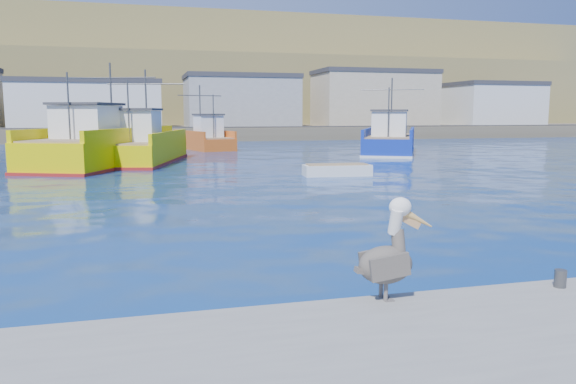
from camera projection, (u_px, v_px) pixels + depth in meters
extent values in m
plane|color=#071658|center=(326.00, 274.00, 12.04)|extent=(260.00, 260.00, 0.00)
cylinder|color=#4C4C4C|center=(560.00, 279.00, 9.45)|extent=(0.20, 0.20, 0.30)
cube|color=brown|center=(167.00, 132.00, 80.87)|extent=(160.00, 30.00, 1.60)
cube|color=olive|center=(159.00, 99.00, 105.04)|extent=(180.00, 40.00, 14.00)
cube|color=olive|center=(155.00, 79.00, 123.49)|extent=(200.00, 40.00, 24.00)
cube|color=#2D2D2D|center=(171.00, 127.00, 70.22)|extent=(150.00, 5.00, 0.10)
cube|color=silver|center=(89.00, 106.00, 73.06)|extent=(18.00, 11.00, 5.50)
cube|color=#333338|center=(88.00, 82.00, 72.63)|extent=(18.36, 11.22, 0.60)
cube|color=gray|center=(241.00, 103.00, 78.04)|extent=(15.00, 10.00, 6.50)
cube|color=#333338|center=(240.00, 77.00, 77.55)|extent=(15.30, 10.20, 0.60)
cube|color=tan|center=(374.00, 100.00, 83.02)|extent=(17.00, 9.00, 7.50)
cube|color=#333338|center=(375.00, 72.00, 82.46)|extent=(17.34, 9.18, 0.60)
cube|color=silver|center=(492.00, 106.00, 88.18)|extent=(13.00, 10.00, 6.00)
cube|color=#333338|center=(493.00, 84.00, 87.72)|extent=(13.26, 10.20, 0.60)
cube|color=#DFD000|center=(104.00, 152.00, 37.19)|extent=(9.64, 14.43, 1.79)
cube|color=#DFD000|center=(134.00, 133.00, 36.70)|extent=(5.58, 12.47, 0.70)
cube|color=#DFD000|center=(73.00, 133.00, 37.34)|extent=(5.58, 12.47, 0.70)
cube|color=maroon|center=(105.00, 164.00, 37.31)|extent=(9.84, 14.72, 0.25)
cube|color=#8C7251|center=(103.00, 137.00, 37.06)|extent=(9.09, 13.78, 0.10)
cube|color=white|center=(87.00, 122.00, 34.90)|extent=(4.30, 4.42, 2.00)
cube|color=#333338|center=(86.00, 104.00, 34.74)|extent=(4.68, 4.89, 0.15)
cylinder|color=#4C4C4C|center=(111.00, 100.00, 38.07)|extent=(0.16, 0.16, 5.00)
cylinder|color=#4C4C4C|center=(69.00, 107.00, 32.75)|extent=(0.13, 0.13, 4.00)
cylinder|color=#4C4C4C|center=(110.00, 78.00, 37.86)|extent=(5.92, 2.61, 0.08)
cube|color=#DFD000|center=(144.00, 152.00, 39.30)|extent=(6.69, 11.96, 1.47)
cube|color=#DFD000|center=(170.00, 136.00, 39.14)|extent=(3.08, 10.79, 0.70)
cube|color=#DFD000|center=(117.00, 136.00, 39.15)|extent=(3.08, 10.79, 0.70)
cube|color=maroon|center=(144.00, 162.00, 39.39)|extent=(6.83, 12.20, 0.25)
cube|color=#8C7251|center=(143.00, 141.00, 39.19)|extent=(6.27, 11.44, 0.10)
cube|color=white|center=(136.00, 126.00, 37.36)|extent=(3.38, 3.44, 2.00)
cube|color=#333338|center=(136.00, 109.00, 37.21)|extent=(3.65, 3.82, 0.15)
cylinder|color=#4C4C4C|center=(146.00, 105.00, 39.97)|extent=(0.15, 0.15, 5.00)
cylinder|color=#4C4C4C|center=(128.00, 112.00, 35.55)|extent=(0.12, 0.12, 4.00)
cylinder|color=#4C4C4C|center=(145.00, 84.00, 39.76)|extent=(5.32, 1.48, 0.08)
cube|color=#102997|center=(390.00, 145.00, 48.07)|extent=(8.64, 11.63, 1.44)
cube|color=#102997|center=(412.00, 133.00, 47.51)|extent=(5.30, 9.73, 0.70)
cube|color=#102997|center=(369.00, 132.00, 48.33)|extent=(5.30, 9.73, 0.70)
cube|color=silver|center=(390.00, 153.00, 48.16)|extent=(8.81, 11.87, 0.25)
cube|color=#8C7251|center=(390.00, 136.00, 47.96)|extent=(8.15, 11.10, 0.10)
cube|color=white|center=(389.00, 124.00, 46.21)|extent=(3.70, 3.73, 2.00)
cube|color=#333338|center=(390.00, 110.00, 46.05)|extent=(4.03, 4.11, 0.15)
cylinder|color=#4C4C4C|center=(391.00, 107.00, 48.69)|extent=(0.16, 0.16, 5.00)
cylinder|color=#4C4C4C|center=(389.00, 113.00, 44.47)|extent=(0.14, 0.14, 4.00)
cylinder|color=#4C4C4C|center=(392.00, 90.00, 48.48)|extent=(4.85, 2.62, 0.08)
cube|color=#CB5619|center=(204.00, 143.00, 53.70)|extent=(5.22, 8.97, 1.10)
cube|color=#CB5619|center=(218.00, 134.00, 54.30)|extent=(2.29, 8.05, 0.70)
cube|color=#CB5619|center=(189.00, 134.00, 52.84)|extent=(2.29, 8.05, 0.70)
cube|color=#8C7251|center=(204.00, 137.00, 53.61)|extent=(4.88, 8.58, 0.10)
cube|color=white|center=(208.00, 126.00, 52.37)|extent=(2.68, 2.61, 2.00)
cube|color=#333338|center=(208.00, 115.00, 52.22)|extent=(2.90, 2.89, 0.15)
cylinder|color=#4C4C4C|center=(200.00, 111.00, 54.00)|extent=(0.15, 0.15, 5.00)
cylinder|color=#4C4C4C|center=(213.00, 117.00, 51.16)|extent=(0.12, 0.12, 4.00)
cylinder|color=#4C4C4C|center=(200.00, 96.00, 53.79)|extent=(4.31, 1.21, 0.08)
cube|color=silver|center=(337.00, 172.00, 30.84)|extent=(3.79, 1.59, 0.74)
cube|color=#8C7251|center=(337.00, 164.00, 30.79)|extent=(3.40, 1.28, 0.07)
cube|color=silver|center=(377.00, 145.00, 56.16)|extent=(2.58, 3.69, 0.70)
cube|color=#8C7251|center=(377.00, 142.00, 56.11)|extent=(2.20, 3.26, 0.07)
cylinder|color=#595451|center=(386.00, 292.00, 8.75)|extent=(0.07, 0.07, 0.30)
cube|color=#595451|center=(389.00, 300.00, 8.78)|extent=(0.15, 0.13, 0.02)
cylinder|color=#595451|center=(381.00, 288.00, 8.93)|extent=(0.07, 0.07, 0.30)
cube|color=#595451|center=(384.00, 296.00, 8.97)|extent=(0.15, 0.13, 0.02)
ellipsoid|color=#38332D|center=(386.00, 265.00, 8.79)|extent=(0.90, 0.55, 0.61)
cube|color=#38332D|center=(390.00, 267.00, 8.56)|extent=(0.68, 0.09, 0.44)
cube|color=#38332D|center=(378.00, 260.00, 9.01)|extent=(0.68, 0.09, 0.44)
cube|color=#38332D|center=(362.00, 271.00, 8.71)|extent=(0.24, 0.17, 0.13)
cylinder|color=#38332D|center=(398.00, 244.00, 8.79)|extent=(0.21, 0.32, 0.48)
cylinder|color=white|center=(396.00, 221.00, 8.73)|extent=(0.20, 0.32, 0.45)
ellipsoid|color=white|center=(400.00, 207.00, 8.72)|extent=(0.37, 0.28, 0.30)
cone|color=gold|center=(416.00, 218.00, 8.81)|extent=(0.61, 0.17, 0.42)
cube|color=tan|center=(410.00, 221.00, 8.79)|extent=(0.37, 0.06, 0.27)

